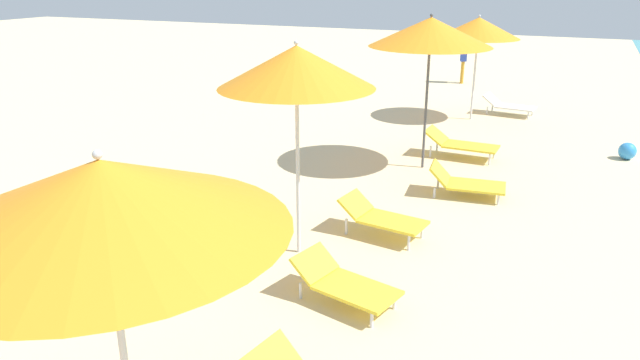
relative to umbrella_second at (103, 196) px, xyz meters
The scene contains 11 objects.
umbrella_second is the anchor object (origin of this frame).
umbrella_third 4.12m from the umbrella_second, 99.85° to the left, with size 1.97×1.97×2.84m.
lounger_third_shoreside 5.43m from the umbrella_second, 88.24° to the left, with size 1.30×0.73×0.54m.
lounger_third_inland 3.76m from the umbrella_second, 83.80° to the left, with size 1.33×0.85×0.50m.
umbrella_fourth 8.36m from the umbrella_second, 90.67° to the left, with size 2.26×2.26×2.91m.
lounger_fourth_shoreside 9.53m from the umbrella_second, 87.32° to the left, with size 1.48×0.65×0.56m.
lounger_fourth_inland 7.49m from the umbrella_second, 82.39° to the left, with size 1.31×0.76×0.53m.
umbrella_farthest 12.77m from the umbrella_second, 89.85° to the left, with size 2.05×2.05×2.62m.
lounger_farthest_shoreside 13.86m from the umbrella_second, 86.45° to the left, with size 1.39×0.77×0.51m.
person_walking_near 18.06m from the umbrella_second, 93.89° to the left, with size 0.29×0.40×1.53m.
beach_ball 11.36m from the umbrella_second, 71.29° to the left, with size 0.35×0.35×0.35m, color #338CD8.
Camera 1 is at (2.37, 2.07, 3.61)m, focal length 32.98 mm.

